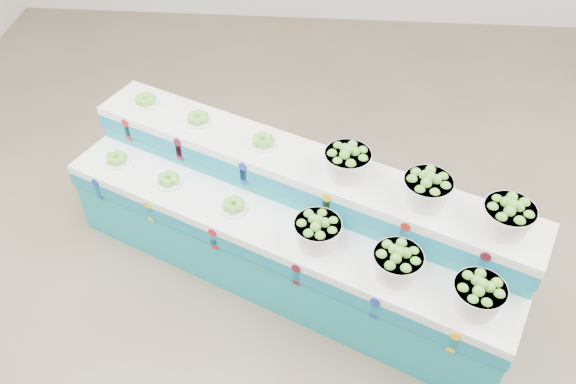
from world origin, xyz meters
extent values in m
plane|color=brown|center=(0.00, 0.00, 0.00)|extent=(10.00, 10.00, 0.00)
cylinder|color=white|center=(-2.33, 0.92, 0.77)|extent=(0.28, 0.28, 0.09)
cylinder|color=white|center=(-1.85, 0.71, 0.77)|extent=(0.28, 0.28, 0.09)
cylinder|color=white|center=(-1.30, 0.46, 0.77)|extent=(0.28, 0.28, 0.09)
cylinder|color=white|center=(-2.15, 1.33, 1.07)|extent=(0.28, 0.28, 0.09)
cylinder|color=white|center=(-1.67, 1.11, 1.07)|extent=(0.28, 0.28, 0.09)
cylinder|color=white|center=(-1.12, 0.87, 1.07)|extent=(0.28, 0.28, 0.09)
camera|label=1|loc=(-0.66, -2.61, 3.82)|focal=36.64mm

